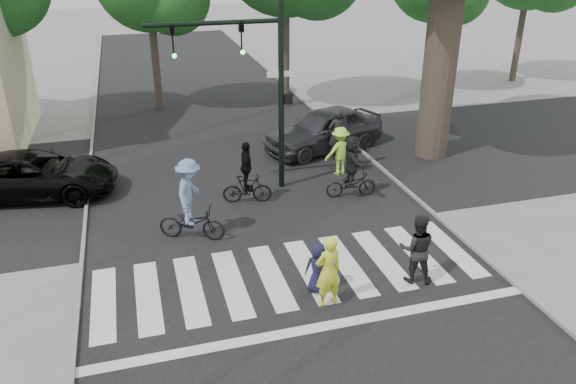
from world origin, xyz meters
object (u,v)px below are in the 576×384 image
object	(u,v)px
pedestrian_woman	(328,271)
pedestrian_child	(318,268)
traffic_signal	(254,72)
pedestrian_adult	(417,249)
cyclist_left	(190,205)
cyclist_mid	(247,178)
car_suv	(34,175)
cyclist_right	(352,170)
car_grey	(324,129)

from	to	relation	value
pedestrian_woman	pedestrian_child	bearing A→B (deg)	-94.74
traffic_signal	pedestrian_adult	world-z (taller)	traffic_signal
pedestrian_adult	cyclist_left	xyz separation A→B (m)	(-4.93, 3.59, 0.13)
pedestrian_child	cyclist_mid	distance (m)	5.25
cyclist_left	car_suv	size ratio (longest dim) A/B	0.46
cyclist_right	car_suv	world-z (taller)	cyclist_right
pedestrian_woman	cyclist_left	world-z (taller)	cyclist_left
pedestrian_adult	cyclist_mid	world-z (taller)	cyclist_mid
traffic_signal	car_grey	bearing A→B (deg)	41.43
traffic_signal	car_suv	distance (m)	7.81
cyclist_left	cyclist_right	world-z (taller)	cyclist_left
cyclist_mid	car_grey	xyz separation A→B (m)	(3.91, 3.87, 0.00)
car_suv	car_grey	size ratio (longest dim) A/B	1.06
cyclist_mid	car_suv	xyz separation A→B (m)	(-6.44, 2.40, -0.11)
traffic_signal	pedestrian_child	xyz separation A→B (m)	(0.05, -6.08, -3.26)
traffic_signal	car_suv	bearing A→B (deg)	167.59
car_suv	car_grey	xyz separation A→B (m)	(10.36, 1.46, 0.11)
traffic_signal	car_grey	distance (m)	5.47
pedestrian_woman	cyclist_right	distance (m)	5.91
pedestrian_woman	pedestrian_child	size ratio (longest dim) A/B	1.37
cyclist_right	car_grey	bearing A→B (deg)	81.96
cyclist_left	cyclist_right	size ratio (longest dim) A/B	1.15
pedestrian_child	car_suv	size ratio (longest dim) A/B	0.25
car_suv	car_grey	world-z (taller)	car_grey
pedestrian_adult	car_suv	world-z (taller)	pedestrian_adult
pedestrian_child	cyclist_left	bearing A→B (deg)	-38.50
pedestrian_woman	pedestrian_child	xyz separation A→B (m)	(-0.04, 0.55, -0.24)
pedestrian_woman	pedestrian_child	distance (m)	0.60
car_grey	cyclist_left	bearing A→B (deg)	-64.21
traffic_signal	pedestrian_woman	xyz separation A→B (m)	(0.09, -6.64, -3.02)
pedestrian_child	pedestrian_adult	bearing A→B (deg)	-170.59
traffic_signal	pedestrian_child	world-z (taller)	traffic_signal
cyclist_mid	car_suv	world-z (taller)	cyclist_mid
pedestrian_child	cyclist_left	xyz separation A→B (m)	(-2.52, 3.37, 0.38)
cyclist_left	cyclist_right	xyz separation A→B (m)	(5.25, 1.35, -0.10)
pedestrian_child	car_grey	bearing A→B (deg)	-95.58
pedestrian_child	traffic_signal	bearing A→B (deg)	-74.90
pedestrian_woman	cyclist_mid	size ratio (longest dim) A/B	0.87
pedestrian_adult	car_suv	distance (m)	12.25
traffic_signal	cyclist_mid	size ratio (longest dim) A/B	2.99
pedestrian_child	pedestrian_adult	xyz separation A→B (m)	(2.41, -0.22, 0.25)
pedestrian_child	cyclist_left	size ratio (longest dim) A/B	0.54
pedestrian_woman	car_grey	world-z (taller)	pedestrian_woman
pedestrian_child	pedestrian_adult	distance (m)	2.43
cyclist_right	pedestrian_adult	bearing A→B (deg)	-93.73
traffic_signal	pedestrian_child	distance (m)	6.90
pedestrian_child	cyclist_mid	size ratio (longest dim) A/B	0.64
traffic_signal	pedestrian_adult	size ratio (longest dim) A/B	3.37
pedestrian_child	car_suv	xyz separation A→B (m)	(-7.01, 7.62, 0.08)
pedestrian_adult	pedestrian_child	bearing A→B (deg)	16.14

